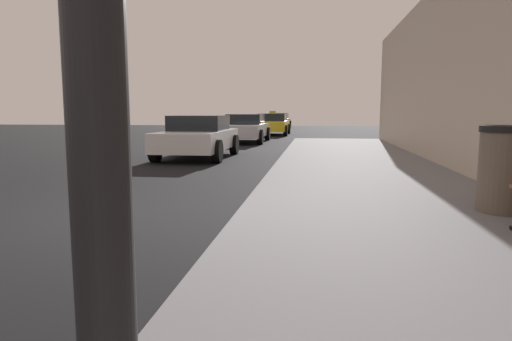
% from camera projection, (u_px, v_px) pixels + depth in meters
% --- Properties ---
extents(ground_plane, '(80.00, 80.00, 0.00)m').
position_uv_depth(ground_plane, '(81.00, 221.00, 5.77)').
color(ground_plane, black).
extents(sidewalk, '(4.00, 32.00, 0.15)m').
position_uv_depth(sidewalk, '(404.00, 225.00, 5.24)').
color(sidewalk, slate).
rests_on(sidewalk, ground_plane).
extents(trash_bin, '(0.66, 0.66, 1.07)m').
position_uv_depth(trash_bin, '(506.00, 169.00, 5.54)').
color(trash_bin, brown).
rests_on(trash_bin, sidewalk).
extents(car_white, '(1.97, 4.04, 1.27)m').
position_uv_depth(car_white, '(198.00, 136.00, 13.60)').
color(car_white, white).
rests_on(car_white, ground_plane).
extents(car_silver, '(1.96, 4.51, 1.27)m').
position_uv_depth(car_silver, '(245.00, 128.00, 20.66)').
color(car_silver, '#B7B7BF').
rests_on(car_silver, ground_plane).
extents(car_yellow, '(2.02, 4.56, 1.43)m').
position_uv_depth(car_yellow, '(272.00, 124.00, 27.26)').
color(car_yellow, yellow).
rests_on(car_yellow, ground_plane).
extents(car_red, '(1.95, 4.28, 1.27)m').
position_uv_depth(car_red, '(278.00, 121.00, 37.03)').
color(car_red, red).
rests_on(car_red, ground_plane).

